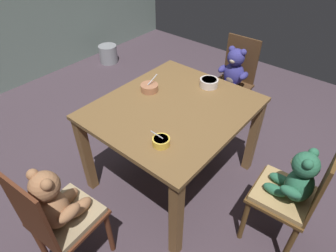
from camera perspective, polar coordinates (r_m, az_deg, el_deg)
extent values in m
cube|color=#493A44|center=(2.60, 0.86, -10.11)|extent=(5.20, 5.20, 0.04)
cube|color=brown|center=(2.09, 1.05, 3.60)|extent=(1.14, 1.00, 0.03)
cube|color=brown|center=(1.88, 1.62, -18.39)|extent=(0.07, 0.07, 0.72)
cube|color=brown|center=(2.52, 16.65, -2.09)|extent=(0.07, 0.07, 0.72)
cube|color=brown|center=(2.34, -16.05, -5.64)|extent=(0.07, 0.07, 0.72)
cube|color=brown|center=(2.87, 0.52, 5.43)|extent=(0.07, 0.07, 0.72)
cube|color=#52351E|center=(2.97, 11.99, 7.40)|extent=(0.42, 0.38, 0.02)
cube|color=#52351E|center=(3.02, 14.45, 12.76)|extent=(0.03, 0.34, 0.46)
cylinder|color=#52351E|center=(3.02, 7.25, 3.50)|extent=(0.04, 0.04, 0.42)
cylinder|color=#52351E|center=(2.91, 12.41, 1.24)|extent=(0.04, 0.04, 0.42)
cylinder|color=#52351E|center=(3.28, 10.60, 6.25)|extent=(0.04, 0.04, 0.42)
cylinder|color=#52351E|center=(3.18, 15.45, 4.26)|extent=(0.04, 0.04, 0.42)
ellipsoid|color=#393786|center=(2.96, 13.01, 10.10)|extent=(0.18, 0.21, 0.24)
ellipsoid|color=#C5B293|center=(2.92, 12.44, 9.50)|extent=(0.07, 0.12, 0.14)
sphere|color=#393786|center=(2.88, 13.44, 13.20)|extent=(0.17, 0.17, 0.17)
ellipsoid|color=#C5B293|center=(2.83, 12.81, 12.59)|extent=(0.06, 0.07, 0.05)
sphere|color=#393786|center=(2.88, 12.66, 14.76)|extent=(0.06, 0.06, 0.06)
sphere|color=#393786|center=(2.84, 14.79, 14.03)|extent=(0.06, 0.06, 0.06)
ellipsoid|color=#393786|center=(2.97, 10.85, 11.16)|extent=(0.14, 0.07, 0.07)
ellipsoid|color=#393786|center=(2.89, 14.90, 9.66)|extent=(0.14, 0.07, 0.07)
ellipsoid|color=#393786|center=(2.93, 10.64, 8.18)|extent=(0.16, 0.08, 0.07)
ellipsoid|color=#393786|center=(2.88, 12.60, 7.40)|extent=(0.16, 0.08, 0.07)
cube|color=brown|center=(2.03, 21.82, -12.86)|extent=(0.39, 0.39, 0.02)
cube|color=brown|center=(1.86, 28.69, -10.08)|extent=(0.34, 0.04, 0.47)
cylinder|color=brown|center=(2.31, 18.14, -12.27)|extent=(0.04, 0.04, 0.42)
cylinder|color=brown|center=(2.12, 14.95, -17.69)|extent=(0.04, 0.04, 0.42)
cylinder|color=brown|center=(2.30, 25.41, -15.27)|extent=(0.04, 0.04, 0.42)
cylinder|color=brown|center=(2.11, 23.04, -21.10)|extent=(0.04, 0.04, 0.42)
cube|color=tan|center=(2.01, 22.01, -12.35)|extent=(0.36, 0.36, 0.04)
ellipsoid|color=#2F6F50|center=(1.92, 24.72, -10.66)|extent=(0.20, 0.17, 0.22)
ellipsoid|color=beige|center=(1.93, 23.17, -10.28)|extent=(0.11, 0.06, 0.13)
sphere|color=#2F6F50|center=(1.81, 25.83, -7.02)|extent=(0.15, 0.15, 0.15)
ellipsoid|color=beige|center=(1.82, 24.10, -6.62)|extent=(0.06, 0.06, 0.05)
sphere|color=#2F6F50|center=(1.81, 27.07, -4.83)|extent=(0.06, 0.06, 0.06)
sphere|color=#2F6F50|center=(1.73, 26.20, -6.87)|extent=(0.06, 0.06, 0.06)
ellipsoid|color=#2F6F50|center=(1.98, 25.16, -7.85)|extent=(0.07, 0.13, 0.06)
ellipsoid|color=#2F6F50|center=(1.83, 23.29, -12.00)|extent=(0.07, 0.13, 0.06)
ellipsoid|color=#2F6F50|center=(2.02, 21.50, -9.88)|extent=(0.08, 0.15, 0.07)
ellipsoid|color=#2F6F50|center=(1.94, 20.48, -11.84)|extent=(0.08, 0.15, 0.07)
cube|color=#592C19|center=(1.90, -19.34, -16.99)|extent=(0.40, 0.40, 0.02)
cube|color=#592C19|center=(1.67, -25.85, -15.74)|extent=(0.05, 0.34, 0.47)
cylinder|color=#592C19|center=(2.05, -11.65, -20.08)|extent=(0.04, 0.04, 0.42)
cylinder|color=#592C19|center=(2.20, -17.54, -15.67)|extent=(0.04, 0.04, 0.42)
cylinder|color=#592C19|center=(2.13, -24.09, -20.66)|extent=(0.04, 0.04, 0.42)
cube|color=tan|center=(1.88, -19.52, -16.49)|extent=(0.37, 0.36, 0.04)
ellipsoid|color=#A8734D|center=(1.75, -22.17, -15.09)|extent=(0.20, 0.23, 0.25)
ellipsoid|color=#CFC08C|center=(1.78, -20.56, -14.19)|extent=(0.07, 0.12, 0.15)
sphere|color=#A8734D|center=(1.62, -23.46, -10.95)|extent=(0.16, 0.16, 0.16)
ellipsoid|color=#CFC08C|center=(1.64, -21.74, -10.06)|extent=(0.06, 0.07, 0.05)
sphere|color=#A8734D|center=(1.54, -23.09, -10.72)|extent=(0.06, 0.06, 0.06)
sphere|color=#A8734D|center=(1.61, -25.45, -8.76)|extent=(0.06, 0.06, 0.06)
ellipsoid|color=#A8734D|center=(1.66, -19.12, -16.10)|extent=(0.15, 0.08, 0.07)
ellipsoid|color=#A8734D|center=(1.81, -24.05, -11.94)|extent=(0.15, 0.08, 0.07)
ellipsoid|color=#A8734D|center=(1.82, -17.11, -15.24)|extent=(0.17, 0.09, 0.08)
ellipsoid|color=#A8734D|center=(1.89, -19.52, -13.36)|extent=(0.17, 0.09, 0.08)
cylinder|color=silver|center=(2.33, 8.17, 8.56)|extent=(0.15, 0.15, 0.06)
cylinder|color=silver|center=(2.34, 8.11, 8.01)|extent=(0.08, 0.08, 0.01)
cylinder|color=beige|center=(2.32, 8.23, 9.11)|extent=(0.12, 0.12, 0.01)
cylinder|color=#B57450|center=(2.25, -3.72, 7.66)|extent=(0.14, 0.14, 0.05)
cylinder|color=#B57450|center=(2.27, -3.70, 7.18)|extent=(0.08, 0.08, 0.01)
cylinder|color=beige|center=(2.24, -3.75, 8.17)|extent=(0.11, 0.11, 0.01)
cylinder|color=#BCBCC1|center=(2.24, -3.13, 9.24)|extent=(0.09, 0.03, 0.07)
ellipsoid|color=#BCBCC1|center=(2.24, -3.96, 7.99)|extent=(0.04, 0.03, 0.01)
cylinder|color=yellow|center=(1.75, -1.39, -3.10)|extent=(0.11, 0.11, 0.05)
cylinder|color=yellow|center=(1.76, -1.39, -3.55)|extent=(0.06, 0.06, 0.01)
cylinder|color=beige|center=(1.73, -1.41, -2.59)|extent=(0.09, 0.09, 0.01)
cylinder|color=#BCBCC1|center=(1.72, -2.25, -1.76)|extent=(0.05, 0.07, 0.06)
ellipsoid|color=#BCBCC1|center=(1.73, -1.13, -2.71)|extent=(0.04, 0.04, 0.01)
cylinder|color=#93969B|center=(4.44, -11.84, 13.90)|extent=(0.26, 0.26, 0.26)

